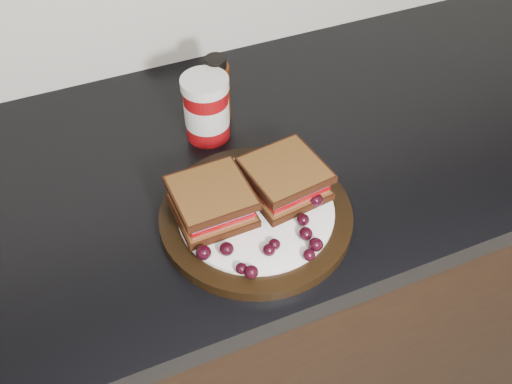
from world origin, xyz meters
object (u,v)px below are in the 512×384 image
sandwich_left (212,202)px  condiment_jar (206,108)px  oil_bottle (217,88)px  plate (256,216)px

sandwich_left → condiment_jar: 0.20m
sandwich_left → oil_bottle: bearing=66.3°
condiment_jar → oil_bottle: (0.03, 0.04, 0.00)m
sandwich_left → oil_bottle: size_ratio=0.88×
sandwich_left → condiment_jar: condiment_jar is taller
condiment_jar → plate: bearing=-90.1°
plate → sandwich_left: sandwich_left is taller
sandwich_left → oil_bottle: oil_bottle is taller
plate → oil_bottle: size_ratio=2.35×
plate → oil_bottle: oil_bottle is taller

